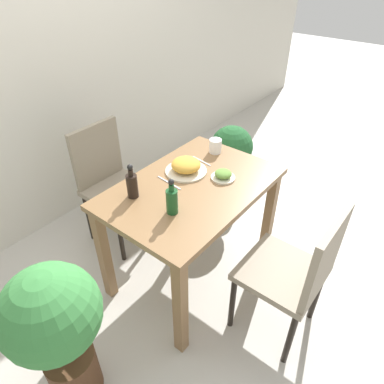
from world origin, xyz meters
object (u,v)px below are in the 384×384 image
Objects in this scene: drink_cup at (215,146)px; potted_plant_left at (56,325)px; chair_near at (297,271)px; potted_plant_right at (230,162)px; chair_far at (110,179)px; sauce_bottle at (132,185)px; food_plate at (186,166)px; side_plate at (223,175)px; condiment_bottle at (172,200)px.

potted_plant_left is (-1.39, -0.15, -0.24)m from drink_cup.
chair_near reaches higher than potted_plant_right.
sauce_bottle is (-0.25, -0.54, 0.32)m from chair_far.
food_plate is at bearing -96.57° from chair_near.
potted_plant_left is (-1.16, 0.07, -0.22)m from side_plate.
chair_near is 1.00× the size of chair_far.
potted_plant_right is at bearing 28.25° from side_plate.
side_plate is 0.71× the size of sauce_bottle.
condiment_bottle reaches higher than drink_cup.
drink_cup is 0.70m from sauce_bottle.
sauce_bottle is at bearing -176.94° from potted_plant_right.
sauce_bottle is at bearing 147.84° from side_plate.
side_plate is 0.82m from potted_plant_right.
condiment_bottle is at bearing -3.62° from potted_plant_left.
drink_cup is 0.11× the size of potted_plant_left.
side_plate is 1.56× the size of drink_cup.
chair_near is 9.53× the size of drink_cup.
sauce_bottle reaches higher than potted_plant_right.
chair_far is at bearing 65.38° from sauce_bottle.
chair_far is 0.67m from sauce_bottle.
potted_plant_left is at bearing -172.15° from food_plate.
sauce_bottle is at bearing 96.78° from condiment_bottle.
chair_far is 0.99m from potted_plant_right.
side_plate is 0.55m from sauce_bottle.
side_plate is at bearing -3.62° from potted_plant_left.
chair_far is at bearing -88.45° from chair_near.
chair_far is 1.21× the size of potted_plant_right.
side_plate is 0.44m from condiment_bottle.
food_plate is 1.25× the size of condiment_bottle.
condiment_bottle is at bearing -150.93° from food_plate.
chair_far is 0.81m from drink_cup.
chair_near is at bearing -88.45° from chair_far.
food_plate is 1.76× the size of side_plate.
side_plate is at bearing -106.27° from chair_near.
sauce_bottle is 0.24× the size of potted_plant_left.
chair_far is at bearing 102.43° from food_plate.
drink_cup is (0.31, 0.00, 0.01)m from food_plate.
drink_cup is at bearing 16.52° from condiment_bottle.
side_plate is (0.08, -0.22, -0.02)m from food_plate.
sauce_bottle is at bearing 17.36° from potted_plant_left.
potted_plant_left reaches higher than side_plate.
chair_near is at bearing -34.63° from potted_plant_left.
drink_cup reaches higher than food_plate.
side_plate is 0.20× the size of potted_plant_right.
chair_near is 0.99m from sauce_bottle.
potted_plant_left is at bearing -162.64° from sauce_bottle.
chair_near is at bearing -116.31° from drink_cup.
chair_far reaches higher than drink_cup.
potted_plant_right is at bearing 16.74° from drink_cup.
food_plate is at bearing -179.51° from drink_cup.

